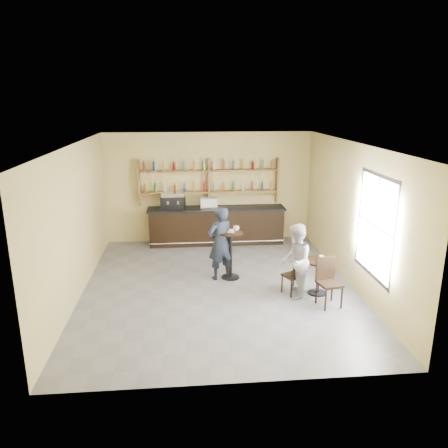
{
  "coord_description": "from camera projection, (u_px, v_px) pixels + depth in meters",
  "views": [
    {
      "loc": [
        -0.7,
        -9.08,
        4.09
      ],
      "look_at": [
        0.2,
        0.8,
        1.25
      ],
      "focal_mm": 35.0,
      "sensor_mm": 36.0,
      "label": 1
    }
  ],
  "objects": [
    {
      "name": "cafe_table",
      "position": [
        318.0,
        277.0,
        9.44
      ],
      "size": [
        0.63,
        0.63,
        0.77
      ],
      "primitive_type": null,
      "rotation": [
        0.0,
        0.0,
        0.04
      ],
      "color": "black",
      "rests_on": "floor"
    },
    {
      "name": "donut",
      "position": [
        231.0,
        231.0,
        10.06
      ],
      "size": [
        0.18,
        0.18,
        0.05
      ],
      "primitive_type": "torus",
      "rotation": [
        0.0,
        0.0,
        0.41
      ],
      "color": "#BC8D44",
      "rests_on": "napkin"
    },
    {
      "name": "cup_pedestal",
      "position": [
        236.0,
        228.0,
        10.17
      ],
      "size": [
        0.17,
        0.17,
        0.11
      ],
      "primitive_type": "imported",
      "rotation": [
        0.0,
        0.0,
        0.36
      ],
      "color": "white",
      "rests_on": "pedestal_table"
    },
    {
      "name": "wall_back",
      "position": [
        209.0,
        188.0,
        12.79
      ],
      "size": [
        7.0,
        0.0,
        7.0
      ],
      "primitive_type": "plane",
      "rotation": [
        1.57,
        0.0,
        0.0
      ],
      "color": "tan",
      "rests_on": "floor"
    },
    {
      "name": "chair_west",
      "position": [
        293.0,
        275.0,
        9.43
      ],
      "size": [
        0.5,
        0.5,
        0.87
      ],
      "primitive_type": null,
      "rotation": [
        0.0,
        0.0,
        -1.13
      ],
      "color": "black",
      "rests_on": "floor"
    },
    {
      "name": "chair_south",
      "position": [
        330.0,
        283.0,
        8.84
      ],
      "size": [
        0.52,
        0.52,
        1.0
      ],
      "primitive_type": null,
      "rotation": [
        0.0,
        0.0,
        0.22
      ],
      "color": "black",
      "rests_on": "floor"
    },
    {
      "name": "bar_counter",
      "position": [
        217.0,
        225.0,
        12.76
      ],
      "size": [
        3.96,
        0.77,
        1.07
      ],
      "primitive_type": null,
      "color": "black",
      "rests_on": "floor"
    },
    {
      "name": "cup_cafe",
      "position": [
        322.0,
        258.0,
        9.32
      ],
      "size": [
        0.14,
        0.14,
        0.1
      ],
      "primitive_type": "imported",
      "rotation": [
        0.0,
        0.0,
        -0.39
      ],
      "color": "white",
      "rests_on": "cafe_table"
    },
    {
      "name": "pedestal_table",
      "position": [
        231.0,
        255.0,
        10.23
      ],
      "size": [
        0.73,
        0.73,
        1.14
      ],
      "primitive_type": null,
      "rotation": [
        0.0,
        0.0,
        0.39
      ],
      "color": "black",
      "rests_on": "floor"
    },
    {
      "name": "shelf_unit",
      "position": [
        209.0,
        181.0,
        12.61
      ],
      "size": [
        4.0,
        0.26,
        1.4
      ],
      "primitive_type": null,
      "color": "brown",
      "rests_on": "wall_back"
    },
    {
      "name": "wall_right",
      "position": [
        352.0,
        216.0,
        9.7
      ],
      "size": [
        0.0,
        7.0,
        7.0
      ],
      "primitive_type": "plane",
      "rotation": [
        1.57,
        0.0,
        -1.57
      ],
      "color": "tan",
      "rests_on": "floor"
    },
    {
      "name": "man_main",
      "position": [
        220.0,
        243.0,
        10.12
      ],
      "size": [
        0.75,
        0.65,
        1.75
      ],
      "primitive_type": "imported",
      "rotation": [
        0.0,
        0.0,
        3.57
      ],
      "color": "black",
      "rests_on": "floor"
    },
    {
      "name": "floor",
      "position": [
        218.0,
        287.0,
        9.88
      ],
      "size": [
        7.0,
        7.0,
        0.0
      ],
      "primitive_type": "plane",
      "color": "slate",
      "rests_on": "ground"
    },
    {
      "name": "patron_second",
      "position": [
        295.0,
        261.0,
        9.19
      ],
      "size": [
        0.81,
        0.92,
        1.61
      ],
      "primitive_type": "imported",
      "rotation": [
        0.0,
        0.0,
        -1.86
      ],
      "color": "#9A9A9F",
      "rests_on": "floor"
    },
    {
      "name": "ceiling",
      "position": [
        218.0,
        144.0,
        9.0
      ],
      "size": [
        7.0,
        7.0,
        0.0
      ],
      "primitive_type": "plane",
      "rotation": [
        3.14,
        0.0,
        0.0
      ],
      "color": "white",
      "rests_on": "wall_back"
    },
    {
      "name": "window_pane",
      "position": [
        376.0,
        226.0,
        8.52
      ],
      "size": [
        0.0,
        2.0,
        2.0
      ],
      "primitive_type": "plane",
      "rotation": [
        1.57,
        0.0,
        -1.57
      ],
      "color": "white",
      "rests_on": "wall_right"
    },
    {
      "name": "pastry_case",
      "position": [
        209.0,
        203.0,
        12.55
      ],
      "size": [
        0.51,
        0.41,
        0.29
      ],
      "primitive_type": null,
      "rotation": [
        0.0,
        0.0,
        0.04
      ],
      "color": "silver",
      "rests_on": "bar_counter"
    },
    {
      "name": "wall_left",
      "position": [
        76.0,
        222.0,
        9.17
      ],
      "size": [
        0.0,
        7.0,
        7.0
      ],
      "primitive_type": "plane",
      "rotation": [
        1.57,
        0.0,
        1.57
      ],
      "color": "tan",
      "rests_on": "floor"
    },
    {
      "name": "espresso_machine",
      "position": [
        173.0,
        201.0,
        12.44
      ],
      "size": [
        0.72,
        0.53,
        0.47
      ],
      "primitive_type": null,
      "rotation": [
        0.0,
        0.0,
        -0.17
      ],
      "color": "black",
      "rests_on": "bar_counter"
    },
    {
      "name": "napkin",
      "position": [
        231.0,
        232.0,
        10.07
      ],
      "size": [
        0.17,
        0.17,
        0.0
      ],
      "primitive_type": "cube",
      "rotation": [
        0.0,
        0.0,
        -0.06
      ],
      "color": "white",
      "rests_on": "pedestal_table"
    },
    {
      "name": "liquor_bottles",
      "position": [
        209.0,
        175.0,
        12.56
      ],
      "size": [
        3.68,
        0.1,
        1.0
      ],
      "primitive_type": null,
      "color": "#8C5919",
      "rests_on": "shelf_unit"
    },
    {
      "name": "wall_front",
      "position": [
        238.0,
        285.0,
        6.09
      ],
      "size": [
        7.0,
        0.0,
        7.0
      ],
      "primitive_type": "plane",
      "rotation": [
        -1.57,
        0.0,
        0.0
      ],
      "color": "tan",
      "rests_on": "floor"
    },
    {
      "name": "window_frame",
      "position": [
        375.0,
        226.0,
        8.52
      ],
      "size": [
        0.04,
        1.7,
        2.1
      ],
      "primitive_type": null,
      "color": "black",
      "rests_on": "wall_right"
    }
  ]
}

